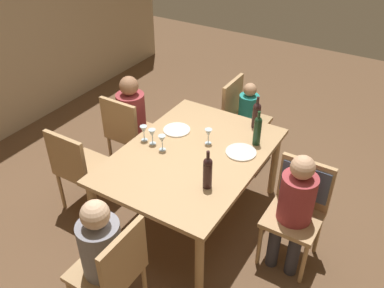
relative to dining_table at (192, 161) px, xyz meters
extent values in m
plane|color=brown|center=(0.00, 0.00, -0.68)|extent=(10.00, 10.00, 0.00)
cube|color=tan|center=(0.00, 0.00, 0.06)|extent=(1.63, 1.17, 0.04)
cylinder|color=tan|center=(-0.74, -0.52, -0.32)|extent=(0.07, 0.07, 0.72)
cylinder|color=tan|center=(0.74, -0.52, -0.32)|extent=(0.07, 0.07, 0.72)
cylinder|color=tan|center=(-0.74, 0.52, -0.32)|extent=(0.07, 0.07, 0.72)
cylinder|color=tan|center=(0.74, 0.52, -0.32)|extent=(0.07, 0.07, 0.72)
cylinder|color=tan|center=(-1.00, 0.19, -0.46)|extent=(0.04, 0.04, 0.44)
cylinder|color=tan|center=(-1.00, -0.19, -0.46)|extent=(0.04, 0.04, 0.44)
cube|color=tan|center=(-1.19, 0.00, -0.22)|extent=(0.44, 0.44, 0.04)
cube|color=tan|center=(-1.19, -0.20, 0.02)|extent=(0.44, 0.04, 0.44)
cylinder|color=tan|center=(0.56, 1.16, -0.46)|extent=(0.04, 0.04, 0.44)
cylinder|color=tan|center=(0.56, 0.78, -0.46)|extent=(0.04, 0.04, 0.44)
cylinder|color=tan|center=(0.18, 1.16, -0.46)|extent=(0.04, 0.04, 0.44)
cylinder|color=tan|center=(0.18, 0.78, -0.46)|extent=(0.04, 0.04, 0.44)
cube|color=tan|center=(0.37, 0.97, -0.22)|extent=(0.44, 0.44, 0.04)
cube|color=tan|center=(0.17, 0.97, 0.02)|extent=(0.04, 0.44, 0.44)
cylinder|color=tan|center=(-0.19, -1.16, -0.46)|extent=(0.04, 0.04, 0.44)
cylinder|color=tan|center=(-0.19, -0.78, -0.46)|extent=(0.04, 0.04, 0.44)
cylinder|color=tan|center=(0.19, -1.16, -0.46)|extent=(0.04, 0.04, 0.44)
cylinder|color=tan|center=(0.19, -0.78, -0.46)|extent=(0.04, 0.04, 0.44)
cube|color=tan|center=(0.00, -0.97, -0.22)|extent=(0.44, 0.44, 0.04)
cube|color=tan|center=(0.20, -0.97, 0.02)|extent=(0.04, 0.44, 0.44)
cube|color=#4C5B75|center=(0.20, -0.97, 0.04)|extent=(0.07, 0.40, 0.31)
cylinder|color=tan|center=(1.38, -0.19, -0.46)|extent=(0.04, 0.04, 0.44)
cylinder|color=tan|center=(1.00, -0.19, -0.46)|extent=(0.04, 0.04, 0.44)
cylinder|color=tan|center=(1.38, 0.19, -0.46)|extent=(0.04, 0.04, 0.44)
cylinder|color=tan|center=(1.00, 0.19, -0.46)|extent=(0.04, 0.04, 0.44)
cube|color=tan|center=(1.19, 0.00, -0.22)|extent=(0.44, 0.44, 0.04)
cube|color=tan|center=(1.19, 0.20, 0.02)|extent=(0.44, 0.04, 0.44)
cylinder|color=tan|center=(-0.18, 1.16, -0.46)|extent=(0.04, 0.04, 0.44)
cylinder|color=tan|center=(-0.18, 0.78, -0.46)|extent=(0.04, 0.04, 0.44)
cylinder|color=tan|center=(-0.56, 1.16, -0.46)|extent=(0.04, 0.04, 0.44)
cylinder|color=tan|center=(-0.56, 0.78, -0.46)|extent=(0.04, 0.04, 0.44)
cube|color=tan|center=(-0.37, 0.97, -0.22)|extent=(0.44, 0.44, 0.04)
cube|color=tan|center=(-0.57, 0.97, 0.02)|extent=(0.04, 0.44, 0.44)
cylinder|color=#33333D|center=(-1.11, 0.14, -0.45)|extent=(0.11, 0.11, 0.46)
cylinder|color=gray|center=(-1.19, 0.00, 0.01)|extent=(0.29, 0.29, 0.45)
sphere|color=beige|center=(-1.19, 0.00, 0.33)|extent=(0.20, 0.20, 0.20)
cylinder|color=#33333D|center=(0.50, 1.06, -0.45)|extent=(0.11, 0.11, 0.46)
cylinder|color=#33333D|center=(0.50, 0.88, -0.45)|extent=(0.11, 0.11, 0.46)
cylinder|color=#9E383D|center=(0.37, 0.97, 0.01)|extent=(0.29, 0.29, 0.45)
sphere|color=#996B4C|center=(0.37, 0.97, 0.33)|extent=(0.20, 0.20, 0.20)
cylinder|color=#33333D|center=(-0.13, -1.05, -0.45)|extent=(0.10, 0.10, 0.46)
cylinder|color=#33333D|center=(-0.13, -0.88, -0.45)|extent=(0.10, 0.10, 0.46)
cylinder|color=#9E383D|center=(0.00, -0.97, 0.00)|extent=(0.28, 0.28, 0.44)
sphere|color=tan|center=(0.00, -0.97, 0.31)|extent=(0.19, 0.19, 0.19)
cylinder|color=#33333D|center=(1.26, -0.10, -0.45)|extent=(0.08, 0.08, 0.46)
cylinder|color=#33333D|center=(1.13, -0.10, -0.45)|extent=(0.08, 0.08, 0.46)
cylinder|color=teal|center=(1.19, 0.00, -0.05)|extent=(0.22, 0.22, 0.33)
sphere|color=tan|center=(1.19, 0.00, 0.18)|extent=(0.14, 0.14, 0.14)
cylinder|color=black|center=(-0.32, -0.34, 0.19)|extent=(0.07, 0.07, 0.23)
sphere|color=black|center=(-0.32, -0.34, 0.32)|extent=(0.07, 0.07, 0.07)
cylinder|color=black|center=(-0.32, -0.34, 0.37)|extent=(0.03, 0.03, 0.09)
cylinder|color=#19381E|center=(0.43, -0.42, 0.19)|extent=(0.07, 0.07, 0.23)
sphere|color=#19381E|center=(0.43, -0.42, 0.32)|extent=(0.07, 0.07, 0.07)
cylinder|color=#19381E|center=(0.43, -0.42, 0.37)|extent=(0.03, 0.03, 0.08)
cylinder|color=black|center=(0.69, -0.29, 0.18)|extent=(0.08, 0.08, 0.21)
sphere|color=black|center=(0.69, -0.29, 0.30)|extent=(0.08, 0.08, 0.08)
cylinder|color=black|center=(0.69, -0.29, 0.36)|extent=(0.03, 0.03, 0.09)
cylinder|color=silver|center=(-0.09, 0.25, 0.08)|extent=(0.06, 0.06, 0.00)
cylinder|color=silver|center=(-0.09, 0.25, 0.12)|extent=(0.01, 0.01, 0.07)
cone|color=silver|center=(-0.09, 0.25, 0.19)|extent=(0.07, 0.07, 0.07)
cylinder|color=silver|center=(-0.05, 0.38, 0.08)|extent=(0.06, 0.06, 0.00)
cylinder|color=silver|center=(-0.05, 0.38, 0.12)|extent=(0.01, 0.01, 0.07)
cone|color=silver|center=(-0.05, 0.38, 0.19)|extent=(0.07, 0.07, 0.07)
cylinder|color=silver|center=(0.21, -0.04, 0.08)|extent=(0.06, 0.06, 0.00)
cylinder|color=silver|center=(0.21, -0.04, 0.12)|extent=(0.01, 0.01, 0.07)
cone|color=silver|center=(0.21, -0.04, 0.19)|extent=(0.07, 0.07, 0.07)
cylinder|color=silver|center=(-0.05, 0.48, 0.08)|extent=(0.06, 0.06, 0.00)
cylinder|color=silver|center=(-0.05, 0.48, 0.12)|extent=(0.01, 0.01, 0.07)
cone|color=silver|center=(-0.05, 0.48, 0.19)|extent=(0.07, 0.07, 0.07)
cylinder|color=white|center=(0.24, 0.32, 0.09)|extent=(0.26, 0.26, 0.01)
cylinder|color=silver|center=(0.23, -0.36, 0.09)|extent=(0.27, 0.27, 0.01)
cube|color=brown|center=(-0.02, 0.97, -0.57)|extent=(0.14, 0.29, 0.22)
camera|label=1|loc=(-2.51, -1.52, 2.19)|focal=38.54mm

